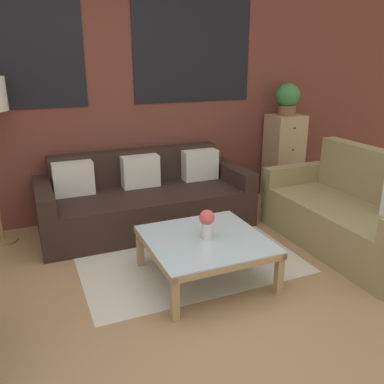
{
  "coord_description": "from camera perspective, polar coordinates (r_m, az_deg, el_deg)",
  "views": [
    {
      "loc": [
        -0.94,
        -2.0,
        1.75
      ],
      "look_at": [
        0.46,
        1.3,
        0.55
      ],
      "focal_mm": 38.0,
      "sensor_mm": 36.0,
      "label": 1
    }
  ],
  "objects": [
    {
      "name": "couch_dark",
      "position": [
        4.37,
        -6.55,
        -1.21
      ],
      "size": [
        2.19,
        0.88,
        0.78
      ],
      "color": "black",
      "rests_on": "ground_plane"
    },
    {
      "name": "rug",
      "position": [
        3.89,
        -1.63,
        -8.14
      ],
      "size": [
        1.92,
        1.71,
        0.0
      ],
      "color": "beige",
      "rests_on": "ground_plane"
    },
    {
      "name": "coffee_table",
      "position": [
        3.3,
        1.87,
        -7.27
      ],
      "size": [
        0.93,
        0.93,
        0.37
      ],
      "color": "silver",
      "rests_on": "ground_plane"
    },
    {
      "name": "settee_vintage",
      "position": [
        4.14,
        21.5,
        -3.17
      ],
      "size": [
        0.8,
        1.7,
        0.92
      ],
      "color": "olive",
      "rests_on": "ground_plane"
    },
    {
      "name": "flower_vase",
      "position": [
        3.22,
        2.1,
        -4.18
      ],
      "size": [
        0.12,
        0.12,
        0.24
      ],
      "color": "silver",
      "rests_on": "coffee_table"
    },
    {
      "name": "ground_plane",
      "position": [
        2.82,
        1.74,
        -19.91
      ],
      "size": [
        16.0,
        16.0,
        0.0
      ],
      "primitive_type": "plane",
      "color": "#9E754C"
    },
    {
      "name": "drawer_cabinet",
      "position": [
        5.31,
        12.7,
        4.82
      ],
      "size": [
        0.41,
        0.38,
        1.06
      ],
      "color": "tan",
      "rests_on": "ground_plane"
    },
    {
      "name": "potted_plant",
      "position": [
        5.19,
        13.29,
        12.72
      ],
      "size": [
        0.29,
        0.29,
        0.38
      ],
      "color": "brown",
      "rests_on": "drawer_cabinet"
    },
    {
      "name": "wall_back_brick",
      "position": [
        4.55,
        -11.42,
        13.88
      ],
      "size": [
        8.4,
        0.09,
        2.8
      ],
      "color": "brown",
      "rests_on": "ground_plane"
    }
  ]
}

